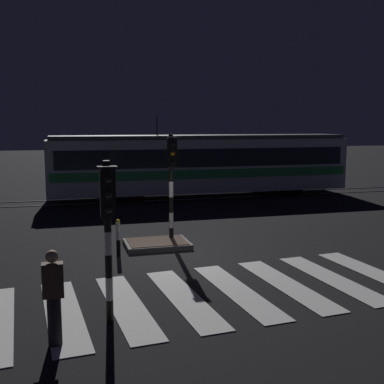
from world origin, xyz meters
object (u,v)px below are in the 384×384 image
object	(u,v)px
traffic_light_kerb_mid_left	(108,218)
traffic_light_median_centre	(172,172)
bollard_island_edge	(118,238)
tram	(201,164)
pedestrian_waiting_at_kerb	(54,297)

from	to	relation	value
traffic_light_kerb_mid_left	traffic_light_median_centre	world-z (taller)	traffic_light_median_centre
traffic_light_kerb_mid_left	bollard_island_edge	xyz separation A→B (m)	(0.71, 4.73, -1.52)
tram	traffic_light_kerb_mid_left	bearing A→B (deg)	-112.54
traffic_light_kerb_mid_left	tram	size ratio (longest dim) A/B	0.20
tram	traffic_light_median_centre	bearing A→B (deg)	-111.79
tram	pedestrian_waiting_at_kerb	distance (m)	17.40
tram	pedestrian_waiting_at_kerb	world-z (taller)	tram
traffic_light_median_centre	pedestrian_waiting_at_kerb	bearing A→B (deg)	-118.92
traffic_light_median_centre	pedestrian_waiting_at_kerb	world-z (taller)	traffic_light_median_centre
traffic_light_kerb_mid_left	pedestrian_waiting_at_kerb	bearing A→B (deg)	-147.16
pedestrian_waiting_at_kerb	tram	bearing A→B (deg)	65.19
traffic_light_kerb_mid_left	traffic_light_median_centre	xyz separation A→B (m)	(2.55, 5.81, 0.24)
traffic_light_kerb_mid_left	tram	distance (m)	16.37
traffic_light_median_centre	tram	bearing A→B (deg)	68.21
traffic_light_median_centre	bollard_island_edge	xyz separation A→B (m)	(-1.84, -1.08, -1.76)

